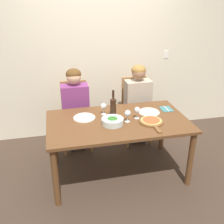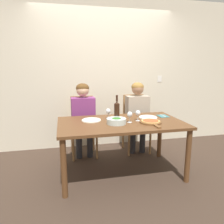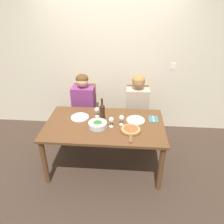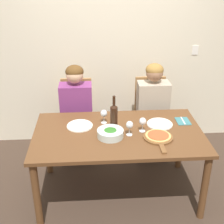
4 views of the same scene
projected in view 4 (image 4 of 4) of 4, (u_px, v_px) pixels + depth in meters
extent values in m
plane|color=#3D2D23|center=(118.00, 192.00, 3.43)|extent=(40.00, 40.00, 0.00)
cube|color=beige|center=(110.00, 43.00, 3.95)|extent=(10.00, 0.05, 2.70)
cube|color=white|center=(195.00, 50.00, 4.04)|extent=(0.08, 0.01, 0.12)
cube|color=brown|center=(118.00, 134.00, 3.11)|extent=(1.69, 0.97, 0.04)
cylinder|color=brown|center=(37.00, 196.00, 2.84)|extent=(0.07, 0.07, 0.72)
cylinder|color=brown|center=(204.00, 188.00, 2.94)|extent=(0.07, 0.07, 0.72)
cylinder|color=brown|center=(48.00, 146.00, 3.61)|extent=(0.07, 0.07, 0.72)
cylinder|color=brown|center=(180.00, 141.00, 3.71)|extent=(0.07, 0.07, 0.72)
cube|color=#9E7042|center=(77.00, 126.00, 3.88)|extent=(0.42, 0.42, 0.04)
cube|color=#9E7042|center=(77.00, 99.00, 3.93)|extent=(0.38, 0.03, 0.54)
cylinder|color=#9E7042|center=(62.00, 150.00, 3.79)|extent=(0.04, 0.04, 0.42)
cylinder|color=#9E7042|center=(93.00, 149.00, 3.82)|extent=(0.04, 0.04, 0.42)
cylinder|color=#9E7042|center=(64.00, 135.00, 4.14)|extent=(0.04, 0.04, 0.42)
cylinder|color=#9E7042|center=(93.00, 134.00, 4.16)|extent=(0.04, 0.04, 0.42)
cube|color=#9E7042|center=(151.00, 124.00, 3.93)|extent=(0.42, 0.42, 0.04)
cube|color=#9E7042|center=(150.00, 97.00, 3.98)|extent=(0.38, 0.03, 0.54)
cylinder|color=#9E7042|center=(138.00, 148.00, 3.85)|extent=(0.04, 0.04, 0.42)
cylinder|color=#9E7042|center=(168.00, 147.00, 3.88)|extent=(0.04, 0.04, 0.42)
cylinder|color=#9E7042|center=(134.00, 133.00, 4.19)|extent=(0.04, 0.04, 0.42)
cylinder|color=#9E7042|center=(162.00, 132.00, 4.22)|extent=(0.04, 0.04, 0.42)
cylinder|color=#28282D|center=(71.00, 144.00, 3.89)|extent=(0.10, 0.10, 0.46)
cylinder|color=#28282D|center=(85.00, 144.00, 3.90)|extent=(0.10, 0.10, 0.46)
cube|color=#7A3370|center=(76.00, 106.00, 3.73)|extent=(0.38, 0.22, 0.54)
cylinder|color=#7A3370|center=(59.00, 127.00, 3.57)|extent=(0.07, 0.31, 0.14)
cylinder|color=#7A3370|center=(94.00, 126.00, 3.59)|extent=(0.07, 0.31, 0.14)
sphere|color=#DBAD89|center=(75.00, 75.00, 3.56)|extent=(0.20, 0.20, 0.20)
ellipsoid|color=#563819|center=(74.00, 72.00, 3.56)|extent=(0.21, 0.21, 0.15)
cylinder|color=#28282D|center=(144.00, 142.00, 3.95)|extent=(0.10, 0.10, 0.46)
cylinder|color=#28282D|center=(158.00, 141.00, 3.96)|extent=(0.10, 0.10, 0.46)
cube|color=tan|center=(153.00, 104.00, 3.79)|extent=(0.38, 0.22, 0.54)
cylinder|color=tan|center=(139.00, 124.00, 3.62)|extent=(0.07, 0.31, 0.14)
cylinder|color=tan|center=(173.00, 123.00, 3.65)|extent=(0.07, 0.31, 0.14)
sphere|color=#9E7051|center=(155.00, 73.00, 3.62)|extent=(0.20, 0.20, 0.20)
ellipsoid|color=olive|center=(155.00, 70.00, 3.62)|extent=(0.21, 0.21, 0.15)
cylinder|color=black|center=(114.00, 118.00, 3.12)|extent=(0.07, 0.07, 0.24)
cone|color=black|center=(114.00, 106.00, 3.07)|extent=(0.07, 0.07, 0.03)
cylinder|color=black|center=(114.00, 100.00, 3.04)|extent=(0.03, 0.03, 0.09)
cylinder|color=silver|center=(110.00, 133.00, 3.01)|extent=(0.26, 0.26, 0.07)
ellipsoid|color=#2D6B23|center=(110.00, 133.00, 3.00)|extent=(0.21, 0.21, 0.08)
cylinder|color=silver|center=(80.00, 126.00, 3.21)|extent=(0.27, 0.27, 0.01)
torus|color=silver|center=(80.00, 125.00, 3.20)|extent=(0.26, 0.26, 0.02)
cylinder|color=silver|center=(160.00, 124.00, 3.24)|extent=(0.27, 0.27, 0.01)
torus|color=silver|center=(160.00, 124.00, 3.24)|extent=(0.26, 0.26, 0.02)
cylinder|color=brown|center=(158.00, 137.00, 3.00)|extent=(0.29, 0.29, 0.02)
cube|color=brown|center=(163.00, 149.00, 2.80)|extent=(0.04, 0.14, 0.02)
cylinder|color=tan|center=(158.00, 136.00, 2.99)|extent=(0.25, 0.25, 0.01)
cylinder|color=#AD4C28|center=(158.00, 135.00, 2.99)|extent=(0.20, 0.20, 0.01)
cylinder|color=silver|center=(104.00, 123.00, 3.28)|extent=(0.06, 0.06, 0.01)
cylinder|color=silver|center=(104.00, 119.00, 3.26)|extent=(0.01, 0.01, 0.07)
ellipsoid|color=silver|center=(104.00, 113.00, 3.23)|extent=(0.07, 0.07, 0.08)
ellipsoid|color=maroon|center=(104.00, 114.00, 3.24)|extent=(0.06, 0.06, 0.03)
cylinder|color=silver|center=(142.00, 131.00, 3.12)|extent=(0.06, 0.06, 0.01)
cylinder|color=silver|center=(142.00, 127.00, 3.10)|extent=(0.01, 0.01, 0.07)
ellipsoid|color=silver|center=(143.00, 121.00, 3.07)|extent=(0.07, 0.07, 0.08)
ellipsoid|color=maroon|center=(143.00, 122.00, 3.08)|extent=(0.06, 0.06, 0.03)
cylinder|color=silver|center=(129.00, 135.00, 3.05)|extent=(0.06, 0.06, 0.01)
cylinder|color=silver|center=(129.00, 131.00, 3.03)|extent=(0.01, 0.01, 0.07)
ellipsoid|color=silver|center=(130.00, 125.00, 3.00)|extent=(0.07, 0.07, 0.08)
ellipsoid|color=maroon|center=(130.00, 126.00, 3.01)|extent=(0.06, 0.06, 0.03)
cube|color=#387075|center=(183.00, 121.00, 3.31)|extent=(0.14, 0.18, 0.01)
cube|color=silver|center=(183.00, 121.00, 3.31)|extent=(0.01, 0.17, 0.01)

